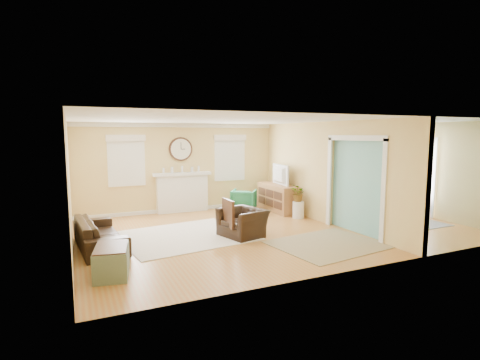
% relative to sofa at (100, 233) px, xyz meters
% --- Properties ---
extents(floor, '(9.00, 9.00, 0.00)m').
position_rel_sofa_xyz_m(floor, '(3.99, -0.11, -0.30)').
color(floor, '#B0682C').
rests_on(floor, ground).
extents(wall_back, '(9.00, 0.02, 2.60)m').
position_rel_sofa_xyz_m(wall_back, '(3.99, 2.89, 1.00)').
color(wall_back, '#DCB36C').
rests_on(wall_back, ground).
extents(wall_front, '(9.00, 0.02, 2.60)m').
position_rel_sofa_xyz_m(wall_front, '(3.99, -3.11, 1.00)').
color(wall_front, '#DCB36C').
rests_on(wall_front, ground).
extents(wall_left, '(0.02, 6.00, 2.60)m').
position_rel_sofa_xyz_m(wall_left, '(-0.51, -0.11, 1.00)').
color(wall_left, '#DCB36C').
rests_on(wall_left, ground).
extents(wall_right, '(0.02, 6.00, 2.60)m').
position_rel_sofa_xyz_m(wall_right, '(8.49, -0.11, 1.00)').
color(wall_right, '#DCB36C').
rests_on(wall_right, ground).
extents(ceiling, '(9.00, 6.00, 0.02)m').
position_rel_sofa_xyz_m(ceiling, '(3.99, -0.11, 2.30)').
color(ceiling, white).
rests_on(ceiling, wall_back).
extents(partition, '(0.17, 6.00, 2.60)m').
position_rel_sofa_xyz_m(partition, '(5.50, 0.17, 1.06)').
color(partition, '#DCB36C').
rests_on(partition, ground).
extents(fireplace, '(1.70, 0.30, 1.17)m').
position_rel_sofa_xyz_m(fireplace, '(2.49, 2.77, 0.30)').
color(fireplace, white).
rests_on(fireplace, ground).
extents(wall_clock, '(0.70, 0.07, 0.70)m').
position_rel_sofa_xyz_m(wall_clock, '(2.49, 2.85, 1.55)').
color(wall_clock, '#4F2F20').
rests_on(wall_clock, wall_back).
extents(window_left, '(1.05, 0.13, 1.42)m').
position_rel_sofa_xyz_m(window_left, '(0.94, 2.84, 1.36)').
color(window_left, white).
rests_on(window_left, wall_back).
extents(window_right, '(1.05, 0.13, 1.42)m').
position_rel_sofa_xyz_m(window_right, '(4.04, 2.84, 1.36)').
color(window_right, white).
rests_on(window_right, wall_back).
extents(french_doors, '(0.06, 1.70, 2.20)m').
position_rel_sofa_xyz_m(french_doors, '(8.45, -0.11, 0.80)').
color(french_doors, white).
rests_on(french_doors, ground).
extents(pendant, '(0.30, 0.30, 0.55)m').
position_rel_sofa_xyz_m(pendant, '(6.99, -0.11, 1.91)').
color(pendant, gold).
rests_on(pendant, ceiling).
extents(rug_cream, '(3.07, 2.75, 0.01)m').
position_rel_sofa_xyz_m(rug_cream, '(1.80, 0.13, -0.29)').
color(rug_cream, beige).
rests_on(rug_cream, floor).
extents(rug_jute, '(2.40, 2.06, 0.01)m').
position_rel_sofa_xyz_m(rug_jute, '(4.34, -1.72, -0.29)').
color(rug_jute, tan).
rests_on(rug_jute, floor).
extents(rug_grey, '(2.61, 3.26, 0.01)m').
position_rel_sofa_xyz_m(rug_grey, '(6.93, -0.12, -0.29)').
color(rug_grey, slate).
rests_on(rug_grey, floor).
extents(sofa, '(0.97, 2.09, 0.59)m').
position_rel_sofa_xyz_m(sofa, '(0.00, 0.00, 0.00)').
color(sofa, black).
rests_on(sofa, floor).
extents(eames_chair, '(1.06, 1.15, 0.62)m').
position_rel_sofa_xyz_m(eames_chair, '(2.99, -0.39, 0.02)').
color(eames_chair, black).
rests_on(eames_chair, floor).
extents(green_chair, '(0.97, 0.98, 0.65)m').
position_rel_sofa_xyz_m(green_chair, '(4.20, 2.12, 0.03)').
color(green_chair, '#1C6844').
rests_on(green_chair, floor).
extents(trunk, '(0.66, 0.92, 0.49)m').
position_rel_sofa_xyz_m(trunk, '(0.07, -1.67, -0.05)').
color(trunk, slate).
rests_on(trunk, floor).
extents(credenza, '(0.55, 1.62, 0.80)m').
position_rel_sofa_xyz_m(credenza, '(5.11, 1.69, 0.10)').
color(credenza, '#A76F3D').
rests_on(credenza, floor).
extents(tv, '(0.24, 1.04, 0.59)m').
position_rel_sofa_xyz_m(tv, '(5.09, 1.69, 0.80)').
color(tv, black).
rests_on(tv, credenza).
extents(garden_stool, '(0.31, 0.31, 0.46)m').
position_rel_sofa_xyz_m(garden_stool, '(5.14, 0.63, -0.07)').
color(garden_stool, white).
rests_on(garden_stool, floor).
extents(potted_plant, '(0.38, 0.43, 0.47)m').
position_rel_sofa_xyz_m(potted_plant, '(5.14, 0.63, 0.40)').
color(potted_plant, '#337F33').
rests_on(potted_plant, garden_stool).
extents(dining_table, '(1.49, 2.15, 0.69)m').
position_rel_sofa_xyz_m(dining_table, '(6.93, -0.12, 0.05)').
color(dining_table, '#4F2F20').
rests_on(dining_table, floor).
extents(dining_chair_n, '(0.48, 0.48, 0.93)m').
position_rel_sofa_xyz_m(dining_chair_n, '(6.95, 1.07, 0.25)').
color(dining_chair_n, slate).
rests_on(dining_chair_n, floor).
extents(dining_chair_s, '(0.56, 0.56, 1.03)m').
position_rel_sofa_xyz_m(dining_chair_s, '(6.84, -1.31, 0.31)').
color(dining_chair_s, slate).
rests_on(dining_chair_s, floor).
extents(dining_chair_w, '(0.55, 0.55, 1.04)m').
position_rel_sofa_xyz_m(dining_chair_w, '(6.27, -0.15, 0.32)').
color(dining_chair_w, white).
rests_on(dining_chair_w, floor).
extents(dining_chair_e, '(0.46, 0.46, 0.98)m').
position_rel_sofa_xyz_m(dining_chair_e, '(7.55, -0.10, 0.28)').
color(dining_chair_e, slate).
rests_on(dining_chair_e, floor).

